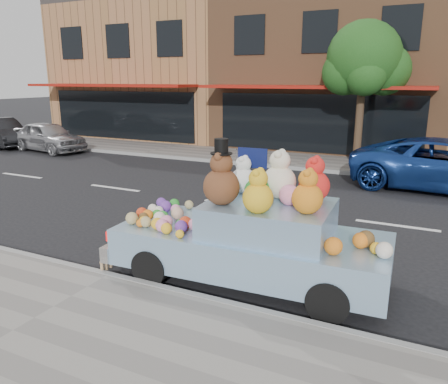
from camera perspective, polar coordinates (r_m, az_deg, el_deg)
The scene contains 11 objects.
ground at distance 11.52m, azimuth 1.48°, elevation -1.60°, with size 120.00×120.00×0.00m, color black.
near_sidewalk at distance 6.59m, azimuth -23.48°, elevation -15.27°, with size 60.00×3.00×0.12m, color gray.
far_sidewalk at distance 17.48m, azimuth 10.34°, elevation 3.97°, with size 60.00×3.00×0.12m, color gray.
near_kerb at distance 7.51m, azimuth -14.76°, elevation -10.67°, with size 60.00×0.12×0.13m, color gray.
far_kerb at distance 16.07m, azimuth 8.88°, elevation 3.12°, with size 60.00×0.12×0.13m, color gray.
storefront_left at distance 26.43m, azimuth -7.86°, elevation 15.39°, with size 10.00×9.80×7.30m.
storefront_mid at distance 22.53m, azimuth 14.70°, elevation 15.23°, with size 10.00×9.80×7.30m.
street_tree at distance 16.83m, azimuth 17.87°, elevation 15.56°, with size 3.00×2.70×5.22m.
car_silver at distance 21.39m, azimuth -21.96°, elevation 6.72°, with size 1.59×3.95×1.35m, color #A2A2A6.
car_dark at distance 23.95m, azimuth -27.09°, elevation 6.93°, with size 1.43×4.10×1.35m, color black.
art_car at distance 7.00m, azimuth 3.63°, elevation -5.52°, with size 4.56×1.96×2.36m.
Camera 1 is at (4.55, -10.08, 3.21)m, focal length 35.00 mm.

